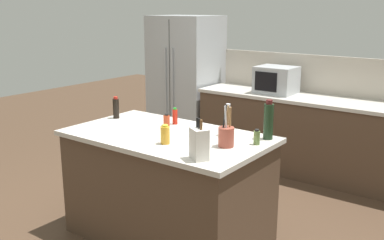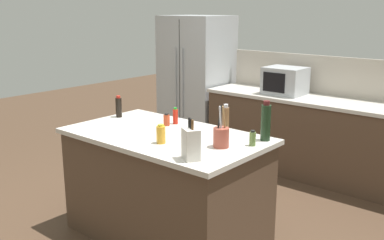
{
  "view_description": "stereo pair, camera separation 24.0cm",
  "coord_description": "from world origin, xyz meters",
  "px_view_note": "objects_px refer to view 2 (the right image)",
  "views": [
    {
      "loc": [
        2.3,
        -2.75,
        1.97
      ],
      "look_at": [
        0.0,
        0.35,
        0.99
      ],
      "focal_mm": 42.0,
      "sensor_mm": 36.0,
      "label": 1
    },
    {
      "loc": [
        2.49,
        -2.6,
        1.97
      ],
      "look_at": [
        0.0,
        0.35,
        0.99
      ],
      "focal_mm": 42.0,
      "sensor_mm": 36.0,
      "label": 2
    }
  ],
  "objects_px": {
    "utensil_crock": "(221,137)",
    "wine_bottle": "(266,122)",
    "hot_sauce_bottle": "(175,116)",
    "spice_jar_paprika": "(167,120)",
    "refrigerator": "(197,82)",
    "microwave": "(285,81)",
    "knife_block": "(191,144)",
    "honey_jar": "(161,134)",
    "spice_jar_oregano": "(253,138)",
    "soy_sauce_bottle": "(119,107)",
    "pepper_grinder": "(226,121)"
  },
  "relations": [
    {
      "from": "wine_bottle",
      "to": "honey_jar",
      "type": "bearing_deg",
      "value": -134.36
    },
    {
      "from": "refrigerator",
      "to": "microwave",
      "type": "bearing_deg",
      "value": -2.07
    },
    {
      "from": "utensil_crock",
      "to": "soy_sauce_bottle",
      "type": "relative_size",
      "value": 1.55
    },
    {
      "from": "utensil_crock",
      "to": "spice_jar_oregano",
      "type": "xyz_separation_m",
      "value": [
        0.16,
        0.18,
        -0.03
      ]
    },
    {
      "from": "microwave",
      "to": "utensil_crock",
      "type": "relative_size",
      "value": 1.45
    },
    {
      "from": "knife_block",
      "to": "honey_jar",
      "type": "distance_m",
      "value": 0.45
    },
    {
      "from": "pepper_grinder",
      "to": "hot_sauce_bottle",
      "type": "relative_size",
      "value": 1.77
    },
    {
      "from": "refrigerator",
      "to": "hot_sauce_bottle",
      "type": "height_order",
      "value": "refrigerator"
    },
    {
      "from": "knife_block",
      "to": "honey_jar",
      "type": "xyz_separation_m",
      "value": [
        -0.42,
        0.14,
        -0.04
      ]
    },
    {
      "from": "microwave",
      "to": "hot_sauce_bottle",
      "type": "height_order",
      "value": "microwave"
    },
    {
      "from": "refrigerator",
      "to": "honey_jar",
      "type": "xyz_separation_m",
      "value": [
        1.68,
        -2.46,
        0.09
      ]
    },
    {
      "from": "utensil_crock",
      "to": "wine_bottle",
      "type": "distance_m",
      "value": 0.41
    },
    {
      "from": "utensil_crock",
      "to": "spice_jar_paprika",
      "type": "relative_size",
      "value": 2.89
    },
    {
      "from": "refrigerator",
      "to": "knife_block",
      "type": "relative_size",
      "value": 6.38
    },
    {
      "from": "spice_jar_oregano",
      "to": "pepper_grinder",
      "type": "bearing_deg",
      "value": 164.83
    },
    {
      "from": "microwave",
      "to": "knife_block",
      "type": "xyz_separation_m",
      "value": [
        0.68,
        -2.55,
        -0.05
      ]
    },
    {
      "from": "microwave",
      "to": "refrigerator",
      "type": "bearing_deg",
      "value": 177.93
    },
    {
      "from": "knife_block",
      "to": "utensil_crock",
      "type": "bearing_deg",
      "value": 122.22
    },
    {
      "from": "refrigerator",
      "to": "utensil_crock",
      "type": "bearing_deg",
      "value": -46.95
    },
    {
      "from": "honey_jar",
      "to": "wine_bottle",
      "type": "height_order",
      "value": "wine_bottle"
    },
    {
      "from": "knife_block",
      "to": "utensil_crock",
      "type": "distance_m",
      "value": 0.36
    },
    {
      "from": "soy_sauce_bottle",
      "to": "hot_sauce_bottle",
      "type": "bearing_deg",
      "value": 15.21
    },
    {
      "from": "utensil_crock",
      "to": "knife_block",
      "type": "bearing_deg",
      "value": -88.77
    },
    {
      "from": "pepper_grinder",
      "to": "soy_sauce_bottle",
      "type": "bearing_deg",
      "value": -173.27
    },
    {
      "from": "knife_block",
      "to": "soy_sauce_bottle",
      "type": "bearing_deg",
      "value": -169.44
    },
    {
      "from": "utensil_crock",
      "to": "soy_sauce_bottle",
      "type": "bearing_deg",
      "value": 174.2
    },
    {
      "from": "hot_sauce_bottle",
      "to": "honey_jar",
      "type": "distance_m",
      "value": 0.6
    },
    {
      "from": "utensil_crock",
      "to": "refrigerator",
      "type": "bearing_deg",
      "value": 133.05
    },
    {
      "from": "refrigerator",
      "to": "wine_bottle",
      "type": "distance_m",
      "value": 2.94
    },
    {
      "from": "utensil_crock",
      "to": "hot_sauce_bottle",
      "type": "relative_size",
      "value": 2.14
    },
    {
      "from": "knife_block",
      "to": "utensil_crock",
      "type": "xyz_separation_m",
      "value": [
        -0.01,
        0.36,
        -0.03
      ]
    },
    {
      "from": "microwave",
      "to": "spice_jar_paprika",
      "type": "height_order",
      "value": "microwave"
    },
    {
      "from": "hot_sauce_bottle",
      "to": "spice_jar_paprika",
      "type": "xyz_separation_m",
      "value": [
        -0.02,
        -0.1,
        -0.02
      ]
    },
    {
      "from": "microwave",
      "to": "wine_bottle",
      "type": "height_order",
      "value": "microwave"
    },
    {
      "from": "utensil_crock",
      "to": "hot_sauce_bottle",
      "type": "xyz_separation_m",
      "value": [
        -0.73,
        0.29,
        -0.01
      ]
    },
    {
      "from": "spice_jar_oregano",
      "to": "soy_sauce_bottle",
      "type": "distance_m",
      "value": 1.48
    },
    {
      "from": "hot_sauce_bottle",
      "to": "honey_jar",
      "type": "xyz_separation_m",
      "value": [
        0.31,
        -0.51,
        0.0
      ]
    },
    {
      "from": "pepper_grinder",
      "to": "spice_jar_paprika",
      "type": "height_order",
      "value": "pepper_grinder"
    },
    {
      "from": "utensil_crock",
      "to": "honey_jar",
      "type": "height_order",
      "value": "utensil_crock"
    },
    {
      "from": "microwave",
      "to": "honey_jar",
      "type": "bearing_deg",
      "value": -83.88
    },
    {
      "from": "microwave",
      "to": "honey_jar",
      "type": "xyz_separation_m",
      "value": [
        0.26,
        -2.41,
        -0.09
      ]
    },
    {
      "from": "knife_block",
      "to": "wine_bottle",
      "type": "relative_size",
      "value": 0.91
    },
    {
      "from": "spice_jar_oregano",
      "to": "hot_sauce_bottle",
      "type": "bearing_deg",
      "value": 173.08
    },
    {
      "from": "knife_block",
      "to": "pepper_grinder",
      "type": "distance_m",
      "value": 0.65
    },
    {
      "from": "knife_block",
      "to": "spice_jar_oregano",
      "type": "bearing_deg",
      "value": 105.35
    },
    {
      "from": "soy_sauce_bottle",
      "to": "honey_jar",
      "type": "bearing_deg",
      "value": -21.37
    },
    {
      "from": "refrigerator",
      "to": "honey_jar",
      "type": "distance_m",
      "value": 2.98
    },
    {
      "from": "utensil_crock",
      "to": "spice_jar_oregano",
      "type": "height_order",
      "value": "utensil_crock"
    },
    {
      "from": "spice_jar_oregano",
      "to": "honey_jar",
      "type": "distance_m",
      "value": 0.7
    },
    {
      "from": "refrigerator",
      "to": "soy_sauce_bottle",
      "type": "height_order",
      "value": "refrigerator"
    }
  ]
}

